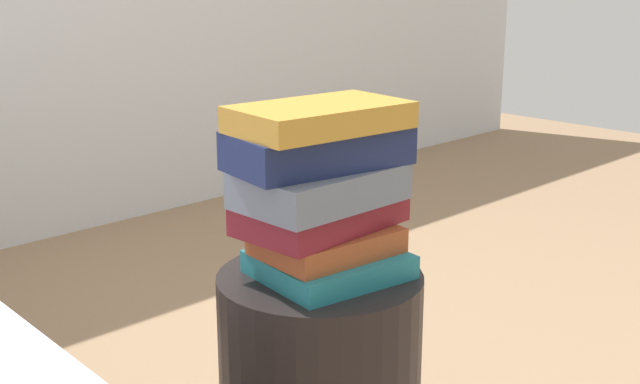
{
  "coord_description": "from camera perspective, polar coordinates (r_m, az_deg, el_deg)",
  "views": [
    {
      "loc": [
        -0.94,
        -0.96,
        1.04
      ],
      "look_at": [
        0.0,
        0.0,
        0.66
      ],
      "focal_mm": 47.04,
      "sensor_mm": 36.0,
      "label": 1
    }
  ],
  "objects": [
    {
      "name": "book_maroon",
      "position": [
        1.42,
        0.05,
        -1.52
      ],
      "size": [
        0.29,
        0.18,
        0.05
      ],
      "primitive_type": "cube",
      "rotation": [
        0.0,
        0.0,
        0.04
      ],
      "color": "maroon",
      "rests_on": "book_rust"
    },
    {
      "name": "book_ochre",
      "position": [
        1.37,
        -0.18,
        5.11
      ],
      "size": [
        0.3,
        0.2,
        0.04
      ],
      "primitive_type": "cube",
      "rotation": [
        0.0,
        0.0,
        -0.11
      ],
      "color": "#B7842D",
      "rests_on": "book_navy"
    },
    {
      "name": "book_navy",
      "position": [
        1.39,
        -0.11,
        3.02
      ],
      "size": [
        0.32,
        0.2,
        0.06
      ],
      "primitive_type": "cube",
      "rotation": [
        0.0,
        0.0,
        -0.17
      ],
      "color": "#19234C",
      "rests_on": "book_slate"
    },
    {
      "name": "book_slate",
      "position": [
        1.39,
        -0.09,
        0.42
      ],
      "size": [
        0.27,
        0.18,
        0.06
      ],
      "primitive_type": "cube",
      "rotation": [
        0.0,
        0.0,
        -0.0
      ],
      "color": "slate",
      "rests_on": "book_maroon"
    },
    {
      "name": "book_teal",
      "position": [
        1.44,
        0.62,
        -4.94
      ],
      "size": [
        0.26,
        0.24,
        0.04
      ],
      "primitive_type": "cube",
      "rotation": [
        0.0,
        0.0,
        -0.14
      ],
      "color": "#1E727F",
      "rests_on": "side_table"
    },
    {
      "name": "book_rust",
      "position": [
        1.43,
        0.46,
        -3.37
      ],
      "size": [
        0.24,
        0.19,
        0.04
      ],
      "primitive_type": "cube",
      "rotation": [
        0.0,
        0.0,
        -0.1
      ],
      "color": "#994723",
      "rests_on": "book_teal"
    }
  ]
}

